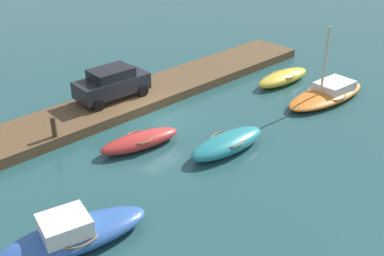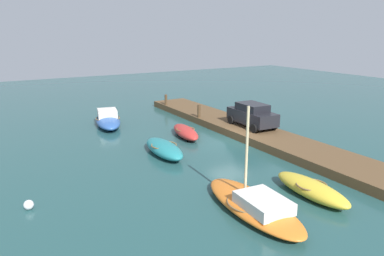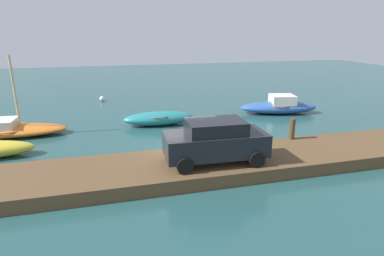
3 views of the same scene
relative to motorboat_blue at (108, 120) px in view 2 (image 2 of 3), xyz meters
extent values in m
plane|color=#234C4C|center=(-8.42, -5.88, -0.51)|extent=(84.00, 84.00, 0.00)
cube|color=brown|center=(-8.42, -8.15, -0.24)|extent=(27.28, 3.37, 0.54)
ellipsoid|color=#2D569E|center=(-0.04, 0.01, -0.09)|extent=(5.72, 2.97, 0.84)
torus|color=olive|center=(-0.04, 0.01, 0.14)|extent=(2.28, 2.28, 0.07)
cube|color=silver|center=(0.22, -0.05, 0.48)|extent=(1.92, 1.79, 0.64)
ellipsoid|color=teal|center=(-8.75, -0.73, -0.09)|extent=(4.43, 1.71, 0.84)
torus|color=olive|center=(-8.75, -0.73, 0.14)|extent=(1.66, 1.66, 0.07)
ellipsoid|color=orange|center=(-17.21, -0.75, -0.22)|extent=(6.27, 2.56, 0.59)
torus|color=olive|center=(-17.21, -0.75, -0.06)|extent=(2.36, 2.36, 0.07)
cube|color=silver|center=(-17.92, -0.70, 0.20)|extent=(2.29, 1.74, 0.49)
cylinder|color=#C6B284|center=(-16.63, -0.79, 1.96)|extent=(0.12, 0.12, 4.00)
ellipsoid|color=#B72D28|center=(-5.95, -3.83, -0.14)|extent=(4.22, 1.99, 0.74)
torus|color=olive|center=(-5.95, -3.83, 0.06)|extent=(1.56, 1.56, 0.07)
ellipsoid|color=gold|center=(-17.45, -4.04, -0.13)|extent=(4.35, 1.57, 0.76)
torus|color=olive|center=(-17.45, -4.04, 0.07)|extent=(1.50, 1.50, 0.07)
cylinder|color=#47331E|center=(-3.10, -6.71, 0.54)|extent=(0.26, 0.26, 1.03)
cylinder|color=#47331E|center=(2.98, -6.71, 0.52)|extent=(0.25, 0.25, 0.98)
cube|color=black|center=(-7.70, -8.49, 0.80)|extent=(4.15, 1.93, 0.91)
cube|color=black|center=(-7.70, -8.49, 1.52)|extent=(2.35, 1.65, 0.52)
cylinder|color=black|center=(-6.23, -7.66, 0.35)|extent=(0.65, 0.24, 0.64)
cylinder|color=black|center=(-6.30, -9.43, 0.35)|extent=(0.65, 0.24, 0.64)
cylinder|color=black|center=(-9.09, -7.55, 0.35)|extent=(0.65, 0.24, 0.64)
cylinder|color=black|center=(-9.16, -9.32, 0.35)|extent=(0.65, 0.24, 0.64)
sphere|color=silver|center=(-12.20, 7.43, -0.30)|extent=(0.43, 0.43, 0.43)
camera|label=1|loc=(5.95, 12.34, 11.11)|focal=44.82mm
camera|label=2|loc=(-28.11, 8.62, 6.96)|focal=34.23mm
camera|label=3|loc=(-11.77, -20.10, 5.20)|focal=30.23mm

